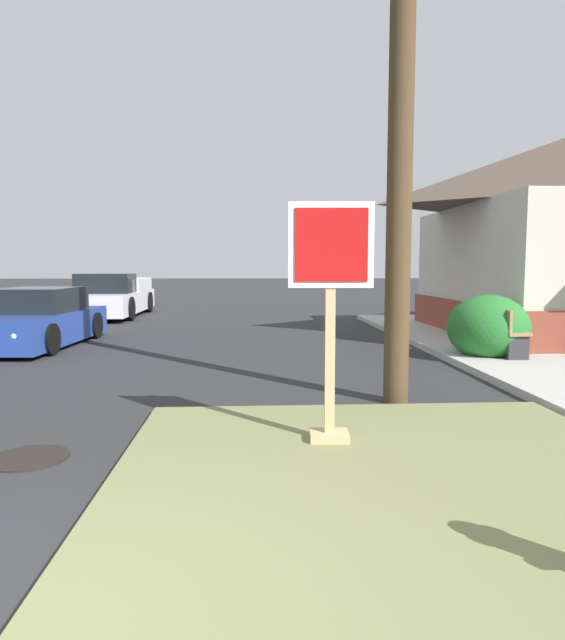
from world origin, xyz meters
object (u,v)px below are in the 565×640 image
at_px(manhole_cover, 28,458).
at_px(parked_sedan_blue, 37,321).
at_px(stop_sign, 330,324).
at_px(pickup_truck_white, 111,299).
at_px(street_bench, 497,328).

xyz_separation_m(manhole_cover, parked_sedan_blue, (-2.61, 7.25, 0.53)).
bearing_deg(manhole_cover, stop_sign, 2.43).
distance_m(stop_sign, manhole_cover, 2.96).
distance_m(stop_sign, parked_sedan_blue, 8.93).
height_order(stop_sign, parked_sedan_blue, stop_sign).
bearing_deg(pickup_truck_white, manhole_cover, -78.99).
xyz_separation_m(stop_sign, street_bench, (3.76, 4.76, -0.59)).
relative_size(parked_sedan_blue, street_bench, 2.71).
relative_size(stop_sign, pickup_truck_white, 0.40).
bearing_deg(parked_sedan_blue, pickup_truck_white, 91.39).
bearing_deg(pickup_truck_white, street_bench, -45.55).
bearing_deg(street_bench, pickup_truck_white, 134.45).
relative_size(parked_sedan_blue, pickup_truck_white, 0.77).
bearing_deg(parked_sedan_blue, manhole_cover, -70.16).
xyz_separation_m(manhole_cover, pickup_truck_white, (-2.79, 14.32, 0.61)).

